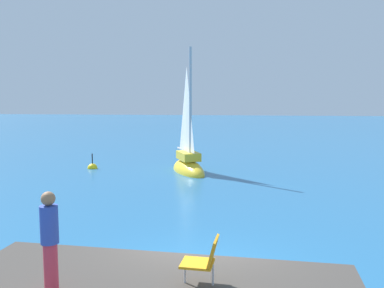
{
  "coord_description": "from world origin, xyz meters",
  "views": [
    {
      "loc": [
        0.82,
        -8.88,
        4.07
      ],
      "look_at": [
        -1.41,
        10.21,
        1.85
      ],
      "focal_mm": 38.77,
      "sensor_mm": 36.0,
      "label": 1
    }
  ],
  "objects": [
    {
      "name": "beach_chair",
      "position": [
        0.27,
        -2.41,
        1.44
      ],
      "size": [
        0.63,
        0.53,
        0.8
      ],
      "rotation": [
        0.0,
        0.0,
        3.06
      ],
      "color": "orange",
      "rests_on": "shore_ledge"
    },
    {
      "name": "person_standing",
      "position": [
        -2.1,
        -2.95,
        1.86
      ],
      "size": [
        0.28,
        0.28,
        1.62
      ],
      "rotation": [
        0.0,
        0.0,
        1.5
      ],
      "color": "#DB384C",
      "rests_on": "shore_ledge"
    },
    {
      "name": "marker_buoy",
      "position": [
        -7.46,
        13.44,
        0.01
      ],
      "size": [
        0.56,
        0.56,
        1.13
      ],
      "color": "yellow",
      "rests_on": "ground"
    },
    {
      "name": "ground_plane",
      "position": [
        0.0,
        0.0,
        0.0
      ],
      "size": [
        160.0,
        160.0,
        0.0
      ],
      "primitive_type": "plane",
      "color": "#236093"
    },
    {
      "name": "sailboat_near",
      "position": [
        -1.94,
        13.05,
        0.39
      ],
      "size": [
        2.77,
        4.01,
        7.26
      ],
      "rotation": [
        0.0,
        0.0,
        5.14
      ],
      "color": "yellow",
      "rests_on": "ground"
    }
  ]
}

